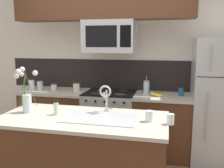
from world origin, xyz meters
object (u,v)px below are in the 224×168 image
object	(u,v)px
sink_faucet	(106,95)
dish_soap_bottle	(56,108)
storage_jar_squat	(77,87)
banana_bunch	(157,95)
storage_jar_tall	(32,84)
microwave	(110,37)
storage_jar_medium	(40,85)
refrigerator	(222,101)
drinking_glass	(149,116)
stove_range	(110,121)
flower_vase	(26,97)
french_press	(146,87)
spare_glass	(170,119)
coffee_tin	(181,92)
storage_jar_short	(54,87)

from	to	relation	value
sink_faucet	dish_soap_bottle	world-z (taller)	sink_faucet
storage_jar_squat	banana_bunch	bearing A→B (deg)	-4.46
storage_jar_tall	microwave	bearing A→B (deg)	-0.05
microwave	storage_jar_squat	world-z (taller)	microwave
storage_jar_medium	refrigerator	bearing A→B (deg)	-0.17
microwave	banana_bunch	xyz separation A→B (m)	(0.70, -0.04, -0.82)
sink_faucet	refrigerator	bearing A→B (deg)	37.05
drinking_glass	stove_range	bearing A→B (deg)	118.93
stove_range	flower_vase	distance (m)	1.52
storage_jar_medium	french_press	world-z (taller)	french_press
refrigerator	flower_vase	distance (m)	2.57
banana_bunch	spare_glass	size ratio (longest dim) A/B	1.89
microwave	drinking_glass	size ratio (longest dim) A/B	6.90
banana_bunch	dish_soap_bottle	bearing A→B (deg)	-130.41
storage_jar_tall	storage_jar_squat	world-z (taller)	storage_jar_tall
storage_jar_tall	dish_soap_bottle	distance (m)	1.57
stove_range	dish_soap_bottle	world-z (taller)	dish_soap_bottle
coffee_tin	storage_jar_squat	bearing A→B (deg)	-179.54
refrigerator	spare_glass	world-z (taller)	refrigerator
microwave	refrigerator	size ratio (longest dim) A/B	0.43
storage_jar_tall	storage_jar_short	bearing A→B (deg)	6.29
refrigerator	french_press	distance (m)	1.06
dish_soap_bottle	storage_jar_squat	bearing A→B (deg)	101.18
spare_glass	flower_vase	size ratio (longest dim) A/B	0.20
stove_range	coffee_tin	world-z (taller)	coffee_tin
storage_jar_squat	spare_glass	world-z (taller)	storage_jar_squat
stove_range	flower_vase	world-z (taller)	flower_vase
banana_bunch	drinking_glass	size ratio (longest dim) A/B	1.77
french_press	flower_vase	bearing A→B (deg)	-133.03
coffee_tin	sink_faucet	bearing A→B (deg)	-128.04
stove_range	french_press	world-z (taller)	french_press
french_press	drinking_glass	xyz separation A→B (m)	(0.14, -1.30, -0.05)
banana_bunch	flower_vase	world-z (taller)	flower_vase
storage_jar_squat	storage_jar_tall	bearing A→B (deg)	-175.62
storage_jar_short	flower_vase	distance (m)	1.28
spare_glass	drinking_glass	bearing A→B (deg)	168.13
storage_jar_medium	flower_vase	distance (m)	1.36
storage_jar_tall	storage_jar_squat	size ratio (longest dim) A/B	1.32
storage_jar_tall	drinking_glass	size ratio (longest dim) A/B	1.67
banana_bunch	sink_faucet	bearing A→B (deg)	-117.48
microwave	drinking_glass	bearing A→B (deg)	-60.66
coffee_tin	flower_vase	xyz separation A→B (m)	(-1.69, -1.27, 0.12)
stove_range	microwave	bearing A→B (deg)	-89.84
coffee_tin	french_press	bearing A→B (deg)	178.85
storage_jar_squat	coffee_tin	size ratio (longest dim) A/B	1.24
banana_bunch	sink_faucet	world-z (taller)	sink_faucet
refrigerator	storage_jar_short	distance (m)	2.52
french_press	coffee_tin	xyz separation A→B (m)	(0.50, -0.01, -0.04)
stove_range	dish_soap_bottle	xyz separation A→B (m)	(-0.30, -1.23, 0.52)
coffee_tin	flower_vase	size ratio (longest dim) A/B	0.22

